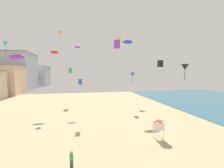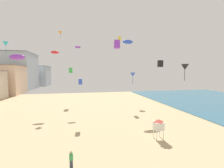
# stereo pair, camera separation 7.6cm
# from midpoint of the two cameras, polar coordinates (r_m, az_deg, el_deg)

# --- Properties ---
(boardwalk_hotel_far) EXTENTS (13.48, 13.13, 11.58)m
(boardwalk_hotel_far) POSITION_cam_midpoint_polar(r_m,az_deg,el_deg) (73.91, -35.53, 1.28)
(boardwalk_hotel_far) COLOR beige
(boardwalk_hotel_far) RESTS_ON ground
(boardwalk_hotel_distant) EXTENTS (12.05, 20.37, 18.68)m
(boardwalk_hotel_distant) POSITION_cam_midpoint_polar(r_m,az_deg,el_deg) (91.06, -30.89, 4.10)
(boardwalk_hotel_distant) COLOR #ADB7C1
(boardwalk_hotel_distant) RESTS_ON ground
(boardwalk_hotel_furthest) EXTENTS (18.01, 17.69, 13.00)m
(boardwalk_hotel_furthest) POSITION_cam_midpoint_polar(r_m,az_deg,el_deg) (112.06, -27.11, 2.68)
(boardwalk_hotel_furthest) COLOR #ADB7C1
(boardwalk_hotel_furthest) RESTS_ON ground
(kite_flyer) EXTENTS (0.34, 0.34, 1.64)m
(kite_flyer) POSITION_cam_midpoint_polar(r_m,az_deg,el_deg) (15.41, -14.94, -25.48)
(kite_flyer) COLOR #383D4C
(kite_flyer) RESTS_ON ground
(lifeguard_stand) EXTENTS (1.10, 1.10, 2.55)m
(lifeguard_stand) POSITION_cam_midpoint_polar(r_m,az_deg,el_deg) (21.16, 17.18, -14.40)
(lifeguard_stand) COLOR white
(lifeguard_stand) RESTS_ON ground
(kite_purple_parafoil) EXTENTS (1.50, 0.42, 0.58)m
(kite_purple_parafoil) POSITION_cam_midpoint_polar(r_m,az_deg,el_deg) (41.47, -12.67, 13.39)
(kite_purple_parafoil) COLOR purple
(kite_cyan_delta) EXTENTS (0.84, 0.84, 1.92)m
(kite_cyan_delta) POSITION_cam_midpoint_polar(r_m,az_deg,el_deg) (30.19, -35.01, 12.26)
(kite_cyan_delta) COLOR #2DB7CC
(kite_green_box) EXTENTS (0.93, 0.93, 1.46)m
(kite_green_box) POSITION_cam_midpoint_polar(r_m,az_deg,el_deg) (44.45, -15.21, 4.97)
(kite_green_box) COLOR green
(kite_purple_box) EXTENTS (0.81, 0.81, 1.27)m
(kite_purple_box) POSITION_cam_midpoint_polar(r_m,az_deg,el_deg) (24.40, 1.95, 14.68)
(kite_purple_box) COLOR purple
(kite_red_parafoil) EXTENTS (1.94, 0.54, 0.76)m
(kite_red_parafoil) POSITION_cam_midpoint_polar(r_m,az_deg,el_deg) (40.56, -20.62, 11.11)
(kite_red_parafoil) COLOR red
(kite_yellow_box) EXTENTS (0.75, 0.75, 1.17)m
(kite_yellow_box) POSITION_cam_midpoint_polar(r_m,az_deg,el_deg) (47.96, 2.86, 16.63)
(kite_yellow_box) COLOR yellow
(kite_black_delta) EXTENTS (0.86, 0.86, 1.96)m
(kite_black_delta) POSITION_cam_midpoint_polar(r_m,az_deg,el_deg) (19.86, 25.80, 5.73)
(kite_black_delta) COLOR black
(kite_blue_box) EXTENTS (0.64, 0.64, 1.01)m
(kite_blue_box) POSITION_cam_midpoint_polar(r_m,az_deg,el_deg) (27.82, -11.73, 0.87)
(kite_blue_box) COLOR blue
(kite_blue_parafoil) EXTENTS (2.53, 0.70, 0.98)m
(kite_blue_parafoil) POSITION_cam_midpoint_polar(r_m,az_deg,el_deg) (37.76, 6.00, 15.48)
(kite_blue_parafoil) COLOR blue
(kite_black_box) EXTENTS (0.57, 0.57, 0.89)m
(kite_black_box) POSITION_cam_midpoint_polar(r_m,az_deg,el_deg) (21.96, 17.80, 7.29)
(kite_black_box) COLOR black
(kite_purple_parafoil_2) EXTENTS (2.19, 0.61, 0.85)m
(kite_purple_parafoil_2) POSITION_cam_midpoint_polar(r_m,az_deg,el_deg) (27.60, -32.00, 8.60)
(kite_purple_parafoil_2) COLOR purple
(kite_orange_delta) EXTENTS (0.91, 0.91, 2.07)m
(kite_orange_delta) POSITION_cam_midpoint_polar(r_m,az_deg,el_deg) (45.09, -18.82, 17.72)
(kite_orange_delta) COLOR orange
(kite_blue_delta) EXTENTS (1.39, 1.39, 3.15)m
(kite_blue_delta) POSITION_cam_midpoint_polar(r_m,az_deg,el_deg) (41.83, 7.84, 3.51)
(kite_blue_delta) COLOR blue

